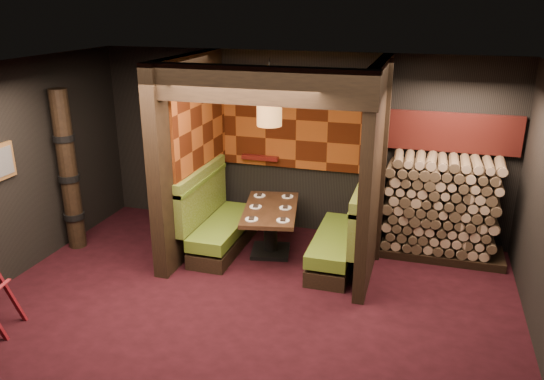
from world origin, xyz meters
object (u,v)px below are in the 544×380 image
(pendant_lamp, at_px, (269,109))
(firewood_stack, at_px, (446,208))
(booth_bench_right, at_px, (343,239))
(totem_column, at_px, (68,172))
(dining_table, at_px, (271,223))
(booth_bench_left, at_px, (217,223))

(pendant_lamp, relative_size, firewood_stack, 0.52)
(booth_bench_right, relative_size, totem_column, 0.67)
(dining_table, distance_m, pendant_lamp, 1.68)
(pendant_lamp, xyz_separation_m, firewood_stack, (2.43, 0.69, -1.42))
(dining_table, height_order, totem_column, totem_column)
(dining_table, height_order, firewood_stack, firewood_stack)
(booth_bench_left, relative_size, dining_table, 1.07)
(booth_bench_left, distance_m, booth_bench_right, 1.89)
(booth_bench_left, height_order, pendant_lamp, pendant_lamp)
(pendant_lamp, distance_m, totem_column, 3.12)
(booth_bench_right, xyz_separation_m, pendant_lamp, (-1.08, 0.01, 1.77))
(dining_table, bearing_deg, booth_bench_right, -3.02)
(firewood_stack, bearing_deg, dining_table, -165.17)
(pendant_lamp, bearing_deg, dining_table, 90.00)
(booth_bench_right, distance_m, pendant_lamp, 2.07)
(pendant_lamp, xyz_separation_m, totem_column, (-2.91, -0.56, -0.98))
(pendant_lamp, height_order, firewood_stack, pendant_lamp)
(booth_bench_left, xyz_separation_m, firewood_stack, (3.25, 0.70, 0.35))
(pendant_lamp, bearing_deg, booth_bench_left, -179.53)
(totem_column, relative_size, firewood_stack, 1.39)
(booth_bench_right, distance_m, dining_table, 1.08)
(booth_bench_right, height_order, pendant_lamp, pendant_lamp)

